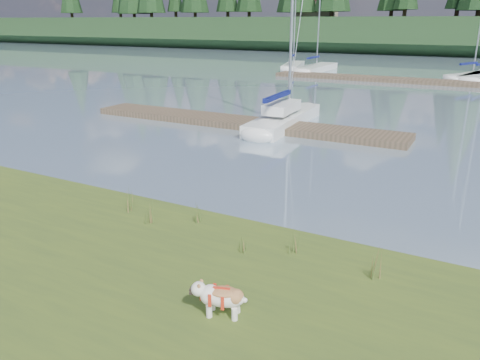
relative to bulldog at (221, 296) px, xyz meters
The scene contains 18 objects.
ground 35.22m from the bulldog, 95.40° to the left, with size 200.00×200.00×0.00m, color #7E94A7.
bank 3.48m from the bulldog, 164.03° to the right, with size 60.00×9.00×0.35m, color #40511C.
ridge 78.14m from the bulldog, 92.43° to the left, with size 200.00×20.00×5.00m, color black.
bulldog is the anchor object (origin of this frame).
sailboat_main 16.53m from the bulldog, 109.07° to the left, with size 1.94×7.79×11.22m.
dock_near 15.85m from the bulldog, 117.49° to the left, with size 16.00×2.00×0.30m, color #4C3D2C.
dock_far 35.08m from the bulldog, 92.14° to the left, with size 26.00×2.20×0.30m, color #4C3D2C.
sailboat_bg_0 44.38m from the bulldog, 110.59° to the left, with size 3.48×8.00×11.41m.
sailboat_bg_1 42.62m from the bulldog, 107.14° to the left, with size 1.84×8.93×13.18m.
sailboat_bg_2 40.08m from the bulldog, 87.45° to the left, with size 4.50×7.21×11.07m.
weed_0 3.99m from the bulldog, 145.40° to the left, with size 0.17×0.14×0.70m.
weed_1 3.63m from the bulldog, 128.54° to the left, with size 0.17×0.14×0.55m.
weed_2 2.51m from the bulldog, 85.01° to the left, with size 0.17×0.14×0.54m.
weed_3 4.92m from the bulldog, 147.88° to the left, with size 0.17×0.14×0.64m.
weed_4 2.20m from the bulldog, 108.99° to the left, with size 0.17×0.14×0.41m.
weed_5 3.00m from the bulldog, 49.81° to the left, with size 0.17×0.14×0.71m.
mud_lip 4.82m from the bulldog, 133.80° to the left, with size 60.00×0.50×0.14m, color #33281C.
house_0 79.48m from the bulldog, 108.64° to the left, with size 6.30×5.30×4.65m.
Camera 1 is at (6.61, -10.55, 4.83)m, focal length 35.00 mm.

